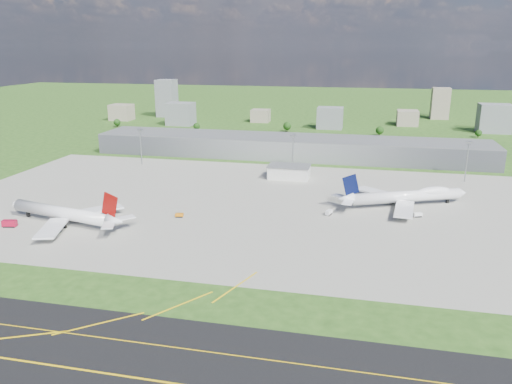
% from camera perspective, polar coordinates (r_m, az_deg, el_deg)
% --- Properties ---
extents(ground, '(1400.00, 1400.00, 0.00)m').
position_cam_1_polar(ground, '(374.68, 3.45, 3.58)').
color(ground, '#274B17').
rests_on(ground, ground).
extents(taxiway, '(1400.00, 60.00, 0.06)m').
position_cam_1_polar(taxiway, '(142.40, -14.59, -19.74)').
color(taxiway, black).
rests_on(taxiway, ground).
extents(apron, '(360.00, 190.00, 0.08)m').
position_cam_1_polar(apron, '(268.38, 1.81, -1.58)').
color(apron, gray).
rests_on(apron, ground).
extents(terminal, '(300.00, 42.00, 15.00)m').
position_cam_1_polar(terminal, '(387.63, 3.83, 5.14)').
color(terminal, slate).
rests_on(terminal, ground).
extents(ops_building, '(26.00, 16.00, 8.00)m').
position_cam_1_polar(ops_building, '(324.20, 3.80, 2.28)').
color(ops_building, silver).
rests_on(ops_building, ground).
extents(mast_west, '(3.50, 2.00, 25.90)m').
position_cam_1_polar(mast_west, '(367.58, -13.07, 5.76)').
color(mast_west, gray).
rests_on(mast_west, ground).
extents(mast_center, '(3.50, 2.00, 25.90)m').
position_cam_1_polar(mast_center, '(335.69, 4.24, 5.16)').
color(mast_center, gray).
rests_on(mast_center, ground).
extents(mast_east, '(3.50, 2.00, 25.90)m').
position_cam_1_polar(mast_east, '(338.31, 23.04, 3.98)').
color(mast_east, gray).
rests_on(mast_east, ground).
extents(airliner_red_twin, '(70.31, 53.99, 19.45)m').
position_cam_1_polar(airliner_red_twin, '(256.25, -20.92, -2.37)').
color(airliner_red_twin, white).
rests_on(airliner_red_twin, ground).
extents(airliner_blue_quad, '(70.03, 53.17, 19.35)m').
position_cam_1_polar(airliner_blue_quad, '(278.37, 16.82, -0.48)').
color(airliner_blue_quad, white).
rests_on(airliner_blue_quad, ground).
extents(crash_tender, '(6.94, 4.05, 3.39)m').
position_cam_1_polar(crash_tender, '(264.07, -26.34, -3.27)').
color(crash_tender, maroon).
rests_on(crash_tender, ground).
extents(tug_yellow, '(4.38, 3.05, 1.95)m').
position_cam_1_polar(tug_yellow, '(253.21, -8.75, -2.66)').
color(tug_yellow, orange).
rests_on(tug_yellow, ground).
extents(van_white_near, '(3.55, 5.24, 2.47)m').
position_cam_1_polar(van_white_near, '(256.26, 8.32, -2.35)').
color(van_white_near, white).
rests_on(van_white_near, ground).
extents(van_white_far, '(4.84, 3.57, 2.30)m').
position_cam_1_polar(van_white_far, '(263.35, 17.99, -2.50)').
color(van_white_far, white).
rests_on(van_white_far, ground).
extents(bldg_far_w, '(24.00, 20.00, 18.00)m').
position_cam_1_polar(bldg_far_w, '(603.38, -15.11, 8.79)').
color(bldg_far_w, gray).
rests_on(bldg_far_w, ground).
extents(bldg_w, '(28.00, 22.00, 24.00)m').
position_cam_1_polar(bldg_w, '(552.16, -8.61, 8.83)').
color(bldg_w, slate).
rests_on(bldg_w, ground).
extents(bldg_cw, '(20.00, 18.00, 14.00)m').
position_cam_1_polar(bldg_cw, '(568.31, 0.52, 8.71)').
color(bldg_cw, gray).
rests_on(bldg_cw, ground).
extents(bldg_c, '(26.00, 20.00, 22.00)m').
position_cam_1_polar(bldg_c, '(527.18, 8.45, 8.37)').
color(bldg_c, slate).
rests_on(bldg_c, ground).
extents(bldg_ce, '(22.00, 24.00, 16.00)m').
position_cam_1_polar(bldg_ce, '(567.56, 16.91, 8.11)').
color(bldg_ce, gray).
rests_on(bldg_ce, ground).
extents(bldg_e, '(30.00, 22.00, 28.00)m').
position_cam_1_polar(bldg_e, '(549.35, 25.57, 7.60)').
color(bldg_e, slate).
rests_on(bldg_e, ground).
extents(bldg_tall_w, '(22.00, 20.00, 44.00)m').
position_cam_1_polar(bldg_tall_w, '(621.16, -10.16, 10.51)').
color(bldg_tall_w, slate).
rests_on(bldg_tall_w, ground).
extents(bldg_tall_e, '(20.00, 18.00, 36.00)m').
position_cam_1_polar(bldg_tall_e, '(629.83, 20.30, 9.48)').
color(bldg_tall_e, gray).
rests_on(bldg_tall_e, ground).
extents(tree_far_w, '(7.20, 7.20, 8.80)m').
position_cam_1_polar(tree_far_w, '(550.79, -15.60, 7.68)').
color(tree_far_w, '#382314').
rests_on(tree_far_w, ground).
extents(tree_w, '(6.75, 6.75, 8.25)m').
position_cam_1_polar(tree_w, '(510.38, -6.81, 7.48)').
color(tree_w, '#382314').
rests_on(tree_w, ground).
extents(tree_c, '(8.10, 8.10, 9.90)m').
position_cam_1_polar(tree_c, '(502.87, 3.58, 7.54)').
color(tree_c, '#382314').
rests_on(tree_c, ground).
extents(tree_e, '(7.65, 7.65, 9.35)m').
position_cam_1_polar(tree_e, '(492.23, 13.96, 6.86)').
color(tree_e, '#382314').
rests_on(tree_e, ground).
extents(tree_far_e, '(6.30, 6.30, 7.70)m').
position_cam_1_polar(tree_far_e, '(512.56, 24.08, 6.18)').
color(tree_far_e, '#382314').
rests_on(tree_far_e, ground).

